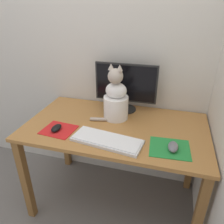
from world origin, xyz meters
TOP-DOWN VIEW (x-y plane):
  - ground_plane at (0.00, 0.00)m, footprint 12.00×12.00m
  - wall_back at (0.00, 0.38)m, footprint 7.00×0.04m
  - desk at (0.00, 0.00)m, footprint 1.23×0.70m
  - monitor at (0.01, 0.25)m, footprint 0.47×0.17m
  - keyboard at (0.00, -0.21)m, footprint 0.45×0.22m
  - mousepad_left at (-0.35, -0.16)m, footprint 0.22×0.20m
  - mousepad_right at (0.37, -0.17)m, footprint 0.24×0.22m
  - computer_mouse_left at (-0.36, -0.17)m, footprint 0.06×0.10m
  - computer_mouse_right at (0.39, -0.18)m, footprint 0.06×0.10m
  - cat at (-0.03, 0.10)m, footprint 0.27×0.20m

SIDE VIEW (x-z plane):
  - ground_plane at x=0.00m, z-range 0.00..0.00m
  - desk at x=0.00m, z-range 0.26..0.97m
  - mousepad_left at x=-0.35m, z-range 0.72..0.72m
  - mousepad_right at x=0.37m, z-range 0.72..0.72m
  - keyboard at x=0.00m, z-range 0.72..0.74m
  - computer_mouse_left at x=-0.36m, z-range 0.72..0.75m
  - computer_mouse_right at x=0.39m, z-range 0.72..0.76m
  - cat at x=-0.03m, z-range 0.66..1.06m
  - monitor at x=0.01m, z-range 0.73..1.09m
  - wall_back at x=0.00m, z-range 0.00..2.50m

